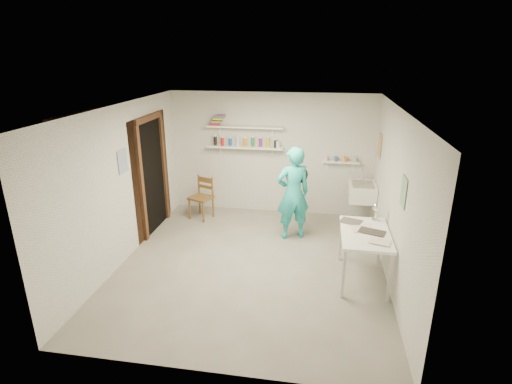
% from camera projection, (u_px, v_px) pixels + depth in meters
% --- Properties ---
extents(floor, '(4.00, 4.50, 0.02)m').
position_uv_depth(floor, '(252.00, 265.00, 6.20)').
color(floor, slate).
rests_on(floor, ground).
extents(ceiling, '(4.00, 4.50, 0.02)m').
position_uv_depth(ceiling, '(251.00, 107.00, 5.39)').
color(ceiling, silver).
rests_on(ceiling, wall_back).
extents(wall_back, '(4.00, 0.02, 2.40)m').
position_uv_depth(wall_back, '(271.00, 154.00, 7.90)').
color(wall_back, silver).
rests_on(wall_back, ground).
extents(wall_front, '(4.00, 0.02, 2.40)m').
position_uv_depth(wall_front, '(210.00, 271.00, 3.69)').
color(wall_front, silver).
rests_on(wall_front, ground).
extents(wall_left, '(0.02, 4.50, 2.40)m').
position_uv_depth(wall_left, '(122.00, 184.00, 6.10)').
color(wall_left, silver).
rests_on(wall_left, ground).
extents(wall_right, '(0.02, 4.50, 2.40)m').
position_uv_depth(wall_right, '(395.00, 199.00, 5.49)').
color(wall_right, silver).
rests_on(wall_right, ground).
extents(doorway_recess, '(0.02, 0.90, 2.00)m').
position_uv_depth(doorway_recess, '(152.00, 177.00, 7.14)').
color(doorway_recess, black).
rests_on(doorway_recess, wall_left).
extents(corridor_box, '(1.40, 1.50, 2.10)m').
position_uv_depth(corridor_box, '(115.00, 172.00, 7.24)').
color(corridor_box, brown).
rests_on(corridor_box, ground).
extents(door_lintel, '(0.06, 1.05, 0.10)m').
position_uv_depth(door_lintel, '(148.00, 118.00, 6.79)').
color(door_lintel, brown).
rests_on(door_lintel, wall_left).
extents(door_jamb_near, '(0.06, 0.10, 2.00)m').
position_uv_depth(door_jamb_near, '(141.00, 186.00, 6.68)').
color(door_jamb_near, brown).
rests_on(door_jamb_near, ground).
extents(door_jamb_far, '(0.06, 0.10, 2.00)m').
position_uv_depth(door_jamb_far, '(164.00, 169.00, 7.61)').
color(door_jamb_far, brown).
rests_on(door_jamb_far, ground).
extents(shelf_lower, '(1.50, 0.22, 0.03)m').
position_uv_depth(shelf_lower, '(245.00, 147.00, 7.80)').
color(shelf_lower, white).
rests_on(shelf_lower, wall_back).
extents(shelf_upper, '(1.50, 0.22, 0.03)m').
position_uv_depth(shelf_upper, '(245.00, 127.00, 7.67)').
color(shelf_upper, white).
rests_on(shelf_upper, wall_back).
extents(ledge_shelf, '(0.70, 0.14, 0.03)m').
position_uv_depth(ledge_shelf, '(340.00, 162.00, 7.64)').
color(ledge_shelf, white).
rests_on(ledge_shelf, wall_back).
extents(poster_left, '(0.01, 0.28, 0.36)m').
position_uv_depth(poster_left, '(123.00, 161.00, 6.03)').
color(poster_left, '#334C7F').
rests_on(poster_left, wall_left).
extents(poster_right_a, '(0.01, 0.34, 0.42)m').
position_uv_depth(poster_right_a, '(380.00, 145.00, 7.05)').
color(poster_right_a, '#995933').
rests_on(poster_right_a, wall_right).
extents(poster_right_b, '(0.01, 0.30, 0.38)m').
position_uv_depth(poster_right_b, '(403.00, 192.00, 4.88)').
color(poster_right_b, '#3F724C').
rests_on(poster_right_b, wall_right).
extents(belfast_sink, '(0.48, 0.60, 0.30)m').
position_uv_depth(belfast_sink, '(362.00, 192.00, 7.28)').
color(belfast_sink, white).
rests_on(belfast_sink, wall_right).
extents(man, '(0.71, 0.60, 1.64)m').
position_uv_depth(man, '(293.00, 193.00, 6.84)').
color(man, '#24B7B7').
rests_on(man, ground).
extents(wall_clock, '(0.28, 0.15, 0.29)m').
position_uv_depth(wall_clock, '(300.00, 175.00, 6.92)').
color(wall_clock, beige).
rests_on(wall_clock, man).
extents(wooden_chair, '(0.50, 0.49, 0.85)m').
position_uv_depth(wooden_chair, '(201.00, 198.00, 7.78)').
color(wooden_chair, brown).
rests_on(wooden_chair, ground).
extents(work_table, '(0.67, 1.11, 0.74)m').
position_uv_depth(work_table, '(363.00, 256.00, 5.68)').
color(work_table, white).
rests_on(work_table, ground).
extents(desk_lamp, '(0.14, 0.14, 0.14)m').
position_uv_depth(desk_lamp, '(377.00, 207.00, 5.87)').
color(desk_lamp, silver).
rests_on(desk_lamp, work_table).
extents(spray_cans, '(1.31, 0.06, 0.17)m').
position_uv_depth(spray_cans, '(245.00, 142.00, 7.77)').
color(spray_cans, black).
rests_on(spray_cans, shelf_lower).
extents(book_stack, '(0.30, 0.14, 0.20)m').
position_uv_depth(book_stack, '(217.00, 120.00, 7.72)').
color(book_stack, red).
rests_on(book_stack, shelf_upper).
extents(ledge_pots, '(0.48, 0.07, 0.09)m').
position_uv_depth(ledge_pots, '(341.00, 159.00, 7.62)').
color(ledge_pots, silver).
rests_on(ledge_pots, ledge_shelf).
extents(papers, '(0.30, 0.22, 0.02)m').
position_uv_depth(papers, '(366.00, 232.00, 5.55)').
color(papers, silver).
rests_on(papers, work_table).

